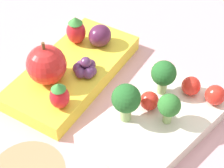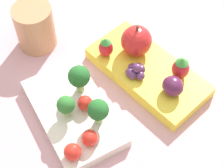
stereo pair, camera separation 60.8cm
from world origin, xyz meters
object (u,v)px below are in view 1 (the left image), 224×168
Objects in this scene: strawberry_1 at (76,30)px; grape_cluster at (86,68)px; broccoli_floret_1 at (126,100)px; cherry_tomato_1 at (191,86)px; apple at (46,65)px; broccoli_floret_0 at (169,106)px; bento_box_fruit at (73,71)px; cherry_tomato_0 at (215,95)px; plum at (100,36)px; cherry_tomato_2 at (150,100)px; broccoli_floret_2 at (164,74)px; strawberry_0 at (59,96)px; bento_box_savoury at (156,123)px.

strawberry_1 is 0.08m from grape_cluster.
broccoli_floret_1 reaches higher than cherry_tomato_1.
cherry_tomato_1 is at bearing 120.38° from apple.
broccoli_floret_0 is at bearing 75.44° from strawberry_1.
bento_box_fruit is 0.21m from cherry_tomato_0.
plum is at bearing 118.10° from strawberry_1.
plum is (-0.06, -0.13, 0.01)m from cherry_tomato_2.
strawberry_1 is at bearing -164.30° from apple.
broccoli_floret_2 is at bearing 108.77° from grape_cluster.
strawberry_0 is at bearing 32.17° from strawberry_1.
apple is (0.11, -0.21, 0.02)m from cherry_tomato_0.
cherry_tomato_1 is at bearing 170.08° from bento_box_savoury.
grape_cluster reaches higher than cherry_tomato_1.
cherry_tomato_2 is (-0.01, -0.03, -0.02)m from broccoli_floret_0.
plum is (-0.06, 0.00, 0.03)m from bento_box_fruit.
apple reaches higher than plum.
bento_box_fruit is 0.07m from strawberry_1.
strawberry_0 is (0.06, -0.11, 0.03)m from bento_box_savoury.
cherry_tomato_1 is (0.00, -0.03, -0.00)m from cherry_tomato_0.
broccoli_floret_0 is at bearing 67.25° from plum.
plum is at bearing -115.34° from bento_box_savoury.
strawberry_0 is (0.07, -0.13, -0.01)m from broccoli_floret_0.
cherry_tomato_1 is 0.18m from strawberry_0.
broccoli_floret_0 is 0.96× the size of strawberry_1.
broccoli_floret_1 is at bearing -39.17° from cherry_tomato_0.
bento_box_savoury is at bearing 64.66° from plum.
broccoli_floret_1 is (0.03, -0.03, 0.05)m from bento_box_savoury.
cherry_tomato_0 is at bearing 116.90° from apple.
cherry_tomato_2 is at bearing 127.24° from strawberry_0.
apple reaches higher than cherry_tomato_1.
bento_box_savoury is 0.88× the size of bento_box_fruit.
broccoli_floret_1 is at bearing 50.80° from plum.
broccoli_floret_1 is 0.18m from strawberry_1.
broccoli_floret_0 is 1.77× the size of cherry_tomato_2.
broccoli_floret_1 reaches higher than grape_cluster.
strawberry_1 is at bearing -147.83° from strawberry_0.
cherry_tomato_2 is (0.06, -0.06, -0.00)m from cherry_tomato_0.
bento_box_savoury is 0.16m from bento_box_fruit.
broccoli_floret_1 is 0.16m from plum.
bento_box_savoury is at bearing -33.26° from cherry_tomato_0.
bento_box_savoury is 0.17m from plum.
bento_box_fruit is 8.48× the size of cherry_tomato_0.
bento_box_fruit is 0.15m from broccoli_floret_2.
broccoli_floret_1 reaches higher than broccoli_floret_2.
broccoli_floret_0 is (-0.00, 0.01, 0.04)m from bento_box_savoury.
strawberry_1 reaches higher than grape_cluster.
broccoli_floret_2 is 0.16m from apple.
cherry_tomato_2 is 0.38× the size of apple.
broccoli_floret_0 is 0.04m from cherry_tomato_2.
apple is at bearing 15.70° from strawberry_1.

